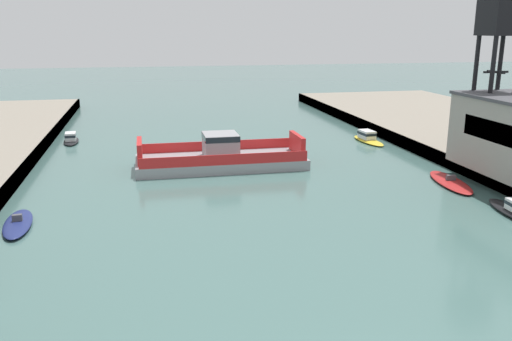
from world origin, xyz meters
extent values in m
cube|color=#939399|center=(-1.91, 38.31, 0.55)|extent=(18.23, 7.15, 1.10)
cube|color=red|center=(-1.90, 41.78, 1.65)|extent=(17.47, 0.20, 1.10)
cube|color=red|center=(-1.93, 34.84, 1.65)|extent=(17.47, 0.20, 1.10)
cube|color=#939399|center=(-1.91, 38.31, 2.41)|extent=(3.66, 3.90, 2.63)
cube|color=black|center=(-1.91, 38.31, 3.38)|extent=(3.70, 3.94, 0.60)
cube|color=red|center=(6.68, 38.27, 2.20)|extent=(0.52, 4.94, 2.20)
cube|color=red|center=(-10.51, 38.35, 2.20)|extent=(0.52, 4.94, 2.20)
ellipsoid|color=black|center=(-19.55, 55.41, 0.18)|extent=(2.27, 6.08, 0.37)
cube|color=silver|center=(-19.52, 54.96, 0.88)|extent=(1.45, 2.17, 1.04)
cube|color=black|center=(-19.52, 54.96, 1.01)|extent=(1.49, 2.23, 0.31)
ellipsoid|color=red|center=(19.03, 27.15, 0.21)|extent=(3.75, 8.67, 0.42)
cube|color=#4C4C51|center=(19.03, 27.15, 0.67)|extent=(0.93, 0.53, 0.50)
ellipsoid|color=yellow|center=(19.26, 47.47, 0.18)|extent=(2.69, 7.36, 0.37)
cube|color=silver|center=(19.22, 48.01, 0.92)|extent=(1.69, 2.63, 1.11)
cube|color=black|center=(19.22, 48.01, 1.06)|extent=(1.74, 2.71, 0.33)
ellipsoid|color=navy|center=(-19.74, 23.48, 0.23)|extent=(2.64, 6.95, 0.46)
cube|color=#4C4C51|center=(-19.74, 23.48, 0.71)|extent=(0.75, 0.46, 0.50)
cube|color=black|center=(20.83, 21.96, 5.71)|extent=(0.08, 12.97, 1.90)
cylinder|color=black|center=(23.22, 31.17, 7.75)|extent=(0.44, 0.44, 12.50)
cylinder|color=black|center=(25.92, 31.17, 7.75)|extent=(0.44, 0.44, 12.50)
cylinder|color=black|center=(23.22, 28.47, 7.75)|extent=(0.44, 0.44, 12.50)
cube|color=black|center=(24.57, 29.82, 5.87)|extent=(2.70, 0.20, 0.20)
cube|color=black|center=(24.57, 29.82, 5.87)|extent=(0.20, 2.70, 0.20)
cube|color=black|center=(24.57, 29.82, 10.50)|extent=(2.70, 0.20, 0.20)
cube|color=black|center=(24.57, 29.82, 10.50)|extent=(0.20, 2.70, 0.20)
cube|color=black|center=(24.57, 29.82, 15.70)|extent=(3.51, 3.51, 3.41)
camera|label=1|loc=(-9.78, -18.02, 14.72)|focal=37.63mm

